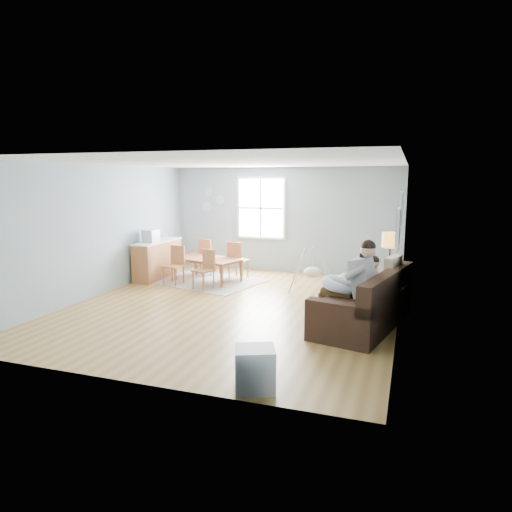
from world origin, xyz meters
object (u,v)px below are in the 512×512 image
at_px(father, 352,282).
at_px(baby_swing, 312,272).
at_px(sofa, 367,307).
at_px(floor_lamp, 390,247).
at_px(chair_sw, 175,263).
at_px(counter, 158,259).
at_px(chair_se, 206,267).
at_px(chair_nw, 208,254).
at_px(storage_cube, 254,369).
at_px(dining_table, 207,270).
at_px(chair_ne, 237,258).
at_px(toddler, 367,277).
at_px(monitor, 150,236).

relative_size(father, baby_swing, 1.43).
relative_size(sofa, floor_lamp, 1.70).
distance_m(chair_sw, baby_swing, 3.15).
bearing_deg(chair_sw, sofa, -21.07).
relative_size(sofa, counter, 1.52).
bearing_deg(father, chair_sw, 154.66).
height_order(chair_se, chair_nw, chair_nw).
xyz_separation_m(father, floor_lamp, (0.50, 1.16, 0.42)).
bearing_deg(chair_sw, storage_cube, -52.26).
bearing_deg(counter, chair_sw, -31.80).
bearing_deg(dining_table, chair_sw, -124.15).
bearing_deg(chair_se, floor_lamp, -9.48).
bearing_deg(storage_cube, chair_sw, 127.74).
relative_size(chair_nw, chair_ne, 1.01).
distance_m(father, counter, 5.59).
relative_size(floor_lamp, dining_table, 0.92).
xyz_separation_m(chair_sw, chair_ne, (1.14, 0.96, 0.02)).
bearing_deg(counter, dining_table, 1.09).
height_order(toddler, baby_swing, toddler).
bearing_deg(monitor, father, -23.45).
bearing_deg(storage_cube, father, 72.38).
distance_m(father, floor_lamp, 1.33).
xyz_separation_m(storage_cube, chair_se, (-2.61, 4.28, 0.24)).
bearing_deg(chair_se, chair_ne, 76.67).
bearing_deg(chair_nw, sofa, -34.56).
relative_size(toddler, storage_cube, 1.57).
relative_size(sofa, baby_swing, 2.40).
height_order(sofa, dining_table, sofa).
relative_size(chair_ne, monitor, 2.61).
xyz_separation_m(floor_lamp, dining_table, (-4.19, 1.34, -0.94)).
relative_size(storage_cube, chair_ne, 0.63).
distance_m(floor_lamp, chair_ne, 4.11).
relative_size(dining_table, chair_sw, 1.80).
bearing_deg(monitor, storage_cube, -47.85).
xyz_separation_m(storage_cube, chair_ne, (-2.33, 5.45, 0.26)).
xyz_separation_m(sofa, storage_cube, (-1.01, -2.77, -0.08)).
relative_size(chair_sw, baby_swing, 0.85).
height_order(chair_sw, chair_ne, chair_ne).
bearing_deg(chair_nw, chair_ne, -13.59).
relative_size(chair_nw, counter, 0.56).
relative_size(toddler, chair_ne, 0.99).
distance_m(floor_lamp, storage_cube, 3.97).
xyz_separation_m(toddler, baby_swing, (-1.32, 1.86, -0.36)).
distance_m(sofa, baby_swing, 2.49).
relative_size(storage_cube, chair_nw, 0.62).
bearing_deg(baby_swing, toddler, -54.65).
bearing_deg(counter, father, -26.34).
bearing_deg(baby_swing, chair_ne, 163.44).
bearing_deg(chair_sw, dining_table, 39.83).
relative_size(chair_se, monitor, 2.49).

